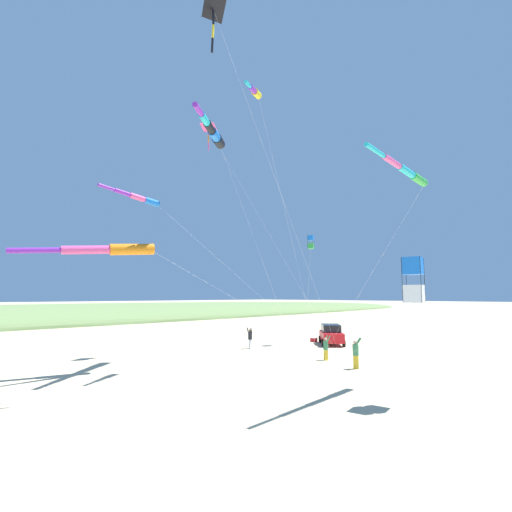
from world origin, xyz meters
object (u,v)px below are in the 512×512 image
(person_adult_flyer, at_px, (356,352))
(kite_windsock_teal_far_right, at_px, (407,172))
(parked_car, at_px, (331,334))
(kite_delta_small_distant, at_px, (209,128))
(person_child_grey_jacket, at_px, (326,347))
(kite_windsock_long_streamer_left, at_px, (255,92))
(person_child_green_jacket, at_px, (250,337))
(kite_windsock_checkered_midright, at_px, (139,198))
(kite_windsock_orange_high_right, at_px, (108,250))
(kite_windsock_purple_drifting, at_px, (213,133))
(kite_box_red_high_left, at_px, (413,280))
(kite_box_magenta_far_left, at_px, (311,242))
(kite_delta_striped_overhead, at_px, (213,10))
(cooler_box, at_px, (314,340))

(person_adult_flyer, distance_m, kite_windsock_teal_far_right, 11.32)
(parked_car, distance_m, kite_delta_small_distant, 21.73)
(person_child_grey_jacket, relative_size, kite_windsock_teal_far_right, 0.15)
(kite_windsock_long_streamer_left, bearing_deg, person_child_grey_jacket, -105.09)
(parked_car, height_order, person_child_green_jacket, parked_car)
(person_adult_flyer, bearing_deg, person_child_green_jacket, -7.43)
(kite_windsock_checkered_midright, xyz_separation_m, kite_windsock_orange_high_right, (1.50, 1.13, -3.14))
(kite_windsock_purple_drifting, bearing_deg, kite_box_red_high_left, -178.37)
(kite_box_magenta_far_left, relative_size, kite_windsock_purple_drifting, 0.62)
(person_adult_flyer, distance_m, kite_box_red_high_left, 8.74)
(kite_box_red_high_left, relative_size, kite_windsock_long_streamer_left, 0.35)
(kite_delta_striped_overhead, bearing_deg, cooler_box, -67.30)
(kite_delta_small_distant, relative_size, kite_windsock_long_streamer_left, 1.01)
(cooler_box, relative_size, kite_box_red_high_left, 0.09)
(parked_car, height_order, kite_windsock_checkered_midright, kite_windsock_checkered_midright)
(kite_windsock_long_streamer_left, bearing_deg, parked_car, -76.68)
(person_child_grey_jacket, height_order, kite_windsock_long_streamer_left, kite_windsock_long_streamer_left)
(kite_windsock_checkered_midright, bearing_deg, person_adult_flyer, -126.99)
(person_adult_flyer, xyz_separation_m, kite_delta_striped_overhead, (2.05, 10.09, 18.70))
(person_child_green_jacket, relative_size, kite_delta_small_distant, 0.09)
(person_child_green_jacket, bearing_deg, person_child_grey_jacket, 178.35)
(kite_windsock_purple_drifting, distance_m, kite_windsock_orange_high_right, 11.31)
(kite_box_red_high_left, relative_size, kite_windsock_teal_far_right, 0.58)
(kite_box_magenta_far_left, distance_m, kite_windsock_orange_high_right, 20.03)
(person_adult_flyer, distance_m, kite_delta_small_distant, 21.51)
(kite_delta_small_distant, bearing_deg, person_child_green_jacket, -98.37)
(person_child_green_jacket, distance_m, kite_box_magenta_far_left, 11.09)
(kite_windsock_long_streamer_left, xyz_separation_m, kite_windsock_teal_far_right, (-9.51, -1.69, -7.58))
(person_child_grey_jacket, bearing_deg, kite_delta_striped_overhead, 95.39)
(kite_box_magenta_far_left, distance_m, kite_box_red_high_left, 20.40)
(kite_windsock_orange_high_right, bearing_deg, cooler_box, -88.66)
(kite_box_magenta_far_left, distance_m, kite_windsock_long_streamer_left, 15.80)
(person_child_grey_jacket, xyz_separation_m, kite_windsock_purple_drifting, (4.90, 6.57, 15.43))
(kite_windsock_orange_high_right, bearing_deg, parked_car, -95.19)
(cooler_box, xyz_separation_m, kite_windsock_purple_drifting, (-2.14, 14.65, 16.17))
(kite_box_red_high_left, relative_size, kite_delta_small_distant, 0.35)
(parked_car, height_order, cooler_box, parked_car)
(parked_car, relative_size, kite_windsock_teal_far_right, 0.39)
(kite_windsock_purple_drifting, distance_m, kite_windsock_long_streamer_left, 4.09)
(person_child_green_jacket, relative_size, kite_box_magenta_far_left, 0.17)
(cooler_box, xyz_separation_m, kite_box_red_high_left, (-16.01, 14.25, 5.05))
(person_child_grey_jacket, bearing_deg, kite_windsock_teal_far_right, 153.65)
(kite_windsock_teal_far_right, distance_m, kite_windsock_orange_high_right, 17.58)
(parked_car, height_order, kite_box_magenta_far_left, kite_box_magenta_far_left)
(kite_box_red_high_left, relative_size, kite_delta_striped_overhead, 0.33)
(parked_car, relative_size, person_child_green_jacket, 2.45)
(kite_windsock_purple_drifting, bearing_deg, person_adult_flyer, -146.32)
(person_adult_flyer, relative_size, kite_windsock_purple_drifting, 0.11)
(kite_box_magenta_far_left, bearing_deg, cooler_box, -58.29)
(person_child_green_jacket, height_order, person_child_grey_jacket, person_child_green_jacket)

